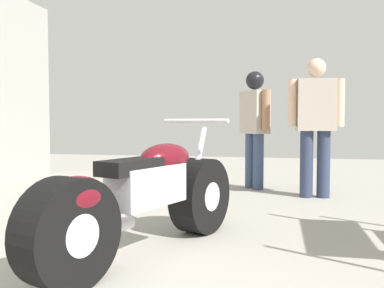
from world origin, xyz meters
The scene contains 4 objects.
ground_plane centered at (0.00, 3.23, 0.00)m, with size 15.80×15.80×0.00m, color #9E998E.
motorcycle_maroon_cruiser centered at (-0.04, 2.54, 0.41)m, with size 1.01×2.05×0.98m.
mechanic_in_blue centered at (1.34, 5.23, 0.99)m, with size 0.71×0.30×1.75m.
mechanic_with_helmet centered at (0.54, 5.78, 1.00)m, with size 0.48×0.58×1.67m.
Camera 1 is at (0.90, -0.30, 0.96)m, focal length 39.56 mm.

